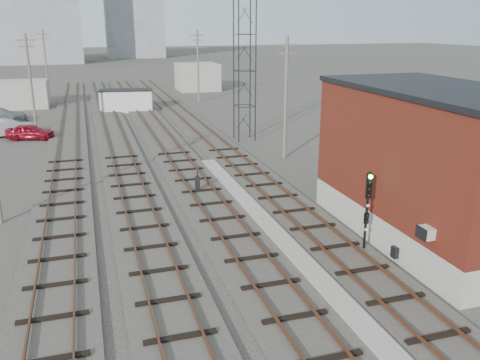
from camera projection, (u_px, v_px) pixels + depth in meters
name	position (u px, v px, depth m)	size (l,w,h in m)	color
ground	(147.00, 102.00, 66.38)	(320.00, 320.00, 0.00)	#282621
track_right	(201.00, 131.00, 47.88)	(3.20, 90.00, 0.39)	#332D28
track_mid_right	(159.00, 134.00, 46.76)	(3.20, 90.00, 0.39)	#332D28
track_mid_left	(115.00, 137.00, 45.64)	(3.20, 90.00, 0.39)	#332D28
track_left	(68.00, 140.00, 44.52)	(3.20, 90.00, 0.39)	#332D28
platform_curb	(276.00, 235.00, 24.49)	(0.90, 28.00, 0.26)	gray
brick_building	(434.00, 165.00, 23.58)	(6.54, 12.20, 7.22)	gray
lattice_tower	(245.00, 53.00, 42.87)	(1.60, 1.60, 15.00)	black
utility_pole_left_b	(30.00, 80.00, 47.76)	(1.80, 0.24, 9.00)	#595147
utility_pole_left_c	(46.00, 61.00, 70.59)	(1.80, 0.24, 9.00)	#595147
utility_pole_right_a	(286.00, 95.00, 37.56)	(1.80, 0.24, 9.00)	#595147
utility_pole_right_b	(198.00, 64.00, 64.95)	(1.80, 0.24, 9.00)	#595147
apartment_left	(32.00, 1.00, 125.36)	(22.00, 14.00, 30.00)	gray
apartment_right	(133.00, 11.00, 146.92)	(16.00, 12.00, 26.00)	gray
shed_left	(13.00, 94.00, 61.43)	(8.00, 5.00, 3.20)	gray
shed_right	(197.00, 77.00, 77.43)	(6.00, 6.00, 4.00)	gray
signal_mast	(367.00, 207.00, 22.31)	(0.40, 0.40, 3.79)	gray
switch_stand	(197.00, 184.00, 30.66)	(0.35, 0.35, 1.30)	black
site_trailer	(126.00, 100.00, 58.91)	(6.38, 3.44, 2.56)	silver
car_red	(30.00, 132.00, 44.88)	(1.63, 4.05, 1.38)	maroon
car_silver	(8.00, 128.00, 46.14)	(1.66, 4.77, 1.57)	#B0B2B8
car_grey	(1.00, 115.00, 52.62)	(2.10, 5.16, 1.50)	gray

